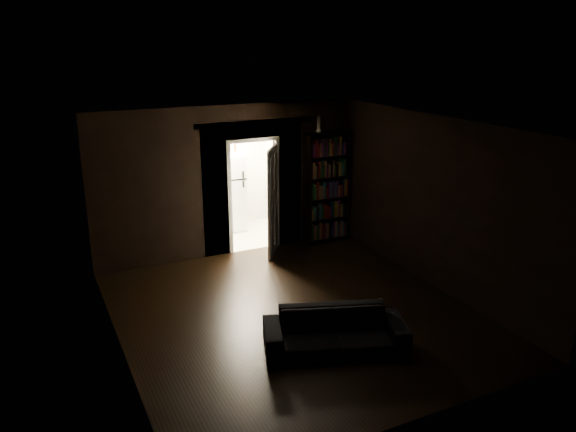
{
  "coord_description": "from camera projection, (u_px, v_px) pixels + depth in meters",
  "views": [
    {
      "loc": [
        -3.37,
        -6.74,
        3.94
      ],
      "look_at": [
        0.33,
        0.9,
        1.23
      ],
      "focal_mm": 35.0,
      "sensor_mm": 36.0,
      "label": 1
    }
  ],
  "objects": [
    {
      "name": "ground",
      "position": [
        294.0,
        314.0,
        8.38
      ],
      "size": [
        5.5,
        5.5,
        0.0
      ],
      "primitive_type": "plane",
      "color": "black",
      "rests_on": "ground"
    },
    {
      "name": "room_walls",
      "position": [
        264.0,
        188.0,
        8.78
      ],
      "size": [
        5.02,
        5.61,
        2.84
      ],
      "color": "black",
      "rests_on": "ground"
    },
    {
      "name": "kitchen_alcove",
      "position": [
        233.0,
        176.0,
        11.53
      ],
      "size": [
        2.2,
        1.8,
        2.6
      ],
      "color": "beige",
      "rests_on": "ground"
    },
    {
      "name": "sofa",
      "position": [
        335.0,
        325.0,
        7.31
      ],
      "size": [
        2.02,
        1.38,
        0.71
      ],
      "primitive_type": "imported",
      "rotation": [
        0.0,
        0.0,
        -0.35
      ],
      "color": "black",
      "rests_on": "ground"
    },
    {
      "name": "bookshelf",
      "position": [
        327.0,
        187.0,
        11.09
      ],
      "size": [
        0.94,
        0.45,
        2.2
      ],
      "primitive_type": "cube",
      "rotation": [
        0.0,
        0.0,
        -0.15
      ],
      "color": "black",
      "rests_on": "ground"
    },
    {
      "name": "refrigerator",
      "position": [
        225.0,
        192.0,
        11.81
      ],
      "size": [
        0.81,
        0.76,
        1.65
      ],
      "primitive_type": "cube",
      "rotation": [
        0.0,
        0.0,
        -0.11
      ],
      "color": "white",
      "rests_on": "ground"
    },
    {
      "name": "door",
      "position": [
        273.0,
        202.0,
        10.41
      ],
      "size": [
        0.52,
        0.73,
        2.05
      ],
      "primitive_type": "cube",
      "rotation": [
        0.0,
        0.0,
        0.97
      ],
      "color": "white",
      "rests_on": "ground"
    },
    {
      "name": "figurine",
      "position": [
        319.0,
        124.0,
        10.67
      ],
      "size": [
        0.13,
        0.13,
        0.32
      ],
      "primitive_type": "cube",
      "rotation": [
        0.0,
        0.0,
        0.3
      ],
      "color": "white",
      "rests_on": "bookshelf"
    },
    {
      "name": "bottles",
      "position": [
        224.0,
        147.0,
        11.55
      ],
      "size": [
        0.58,
        0.1,
        0.24
      ],
      "primitive_type": "cube",
      "rotation": [
        0.0,
        0.0,
        -0.04
      ],
      "color": "black",
      "rests_on": "refrigerator"
    }
  ]
}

